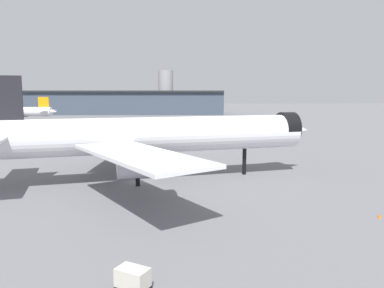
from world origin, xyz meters
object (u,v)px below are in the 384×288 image
airliner_far_taxiway (8,112)px  baggage_tug_wing (111,146)px  airliner_near_gate (148,136)px  service_truck_front (200,143)px  baggage_cart_trailing (133,279)px  traffic_cone_near_nose (379,216)px

airliner_far_taxiway → baggage_tug_wing: size_ratio=14.44×
airliner_near_gate → airliner_far_taxiway: airliner_near_gate is taller
airliner_far_taxiway → service_truck_front: size_ratio=8.23×
airliner_near_gate → service_truck_front: airliner_near_gate is taller
baggage_cart_trailing → traffic_cone_near_nose: baggage_cart_trailing is taller
airliner_near_gate → baggage_tug_wing: size_ratio=17.96×
airliner_near_gate → traffic_cone_near_nose: (27.71, -21.74, -7.35)m
service_truck_front → airliner_far_taxiway: bearing=-66.8°
airliner_far_taxiway → traffic_cone_near_nose: airliner_far_taxiway is taller
baggage_tug_wing → traffic_cone_near_nose: (38.31, -57.05, -0.69)m
airliner_near_gate → baggage_cart_trailing: size_ratio=21.23×
airliner_near_gate → baggage_tug_wing: (-10.60, 35.31, -6.66)m
traffic_cone_near_nose → airliner_near_gate: bearing=141.9°
service_truck_front → baggage_cart_trailing: (-13.06, -70.81, -0.61)m
airliner_far_taxiway → baggage_cart_trailing: size_ratio=17.08×
service_truck_front → traffic_cone_near_nose: service_truck_front is taller
airliner_near_gate → baggage_cart_trailing: airliner_near_gate is taller
baggage_tug_wing → baggage_cart_trailing: 71.71m
traffic_cone_near_nose → airliner_far_taxiway: bearing=123.6°
service_truck_front → baggage_cart_trailing: size_ratio=2.07×
baggage_cart_trailing → airliner_far_taxiway: bearing=146.6°
baggage_cart_trailing → traffic_cone_near_nose: (28.10, 13.93, -0.69)m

